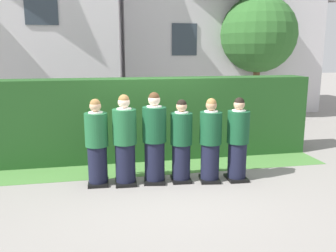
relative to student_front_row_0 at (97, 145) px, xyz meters
name	(u,v)px	position (x,y,z in m)	size (l,w,h in m)	color
ground_plane	(168,181)	(1.27, -0.12, -0.74)	(60.00, 60.00, 0.00)	gray
student_front_row_0	(97,145)	(0.00, 0.00, 0.00)	(0.41, 0.50, 1.56)	black
student_front_row_1	(125,142)	(0.49, -0.06, 0.04)	(0.42, 0.52, 1.63)	black
student_front_row_2	(154,140)	(1.02, -0.07, 0.05)	(0.46, 0.53, 1.66)	black
student_front_row_3	(181,143)	(1.51, -0.12, -0.02)	(0.40, 0.46, 1.53)	black
student_front_row_4	(210,142)	(2.04, -0.22, -0.01)	(0.42, 0.52, 1.54)	black
student_front_row_5	(238,141)	(2.55, -0.27, 0.00)	(0.40, 0.50, 1.55)	black
hedge	(154,118)	(1.27, 1.48, 0.15)	(7.06, 0.70, 1.79)	#214C1E
school_building_annex	(213,24)	(4.87, 8.32, 2.73)	(8.08, 4.27, 6.75)	silver
oak_tree_right	(258,34)	(5.78, 5.96, 2.21)	(2.70, 2.70, 4.31)	brown
lawn_strip	(160,168)	(1.27, 0.68, -0.74)	(7.06, 0.90, 0.01)	#477A38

